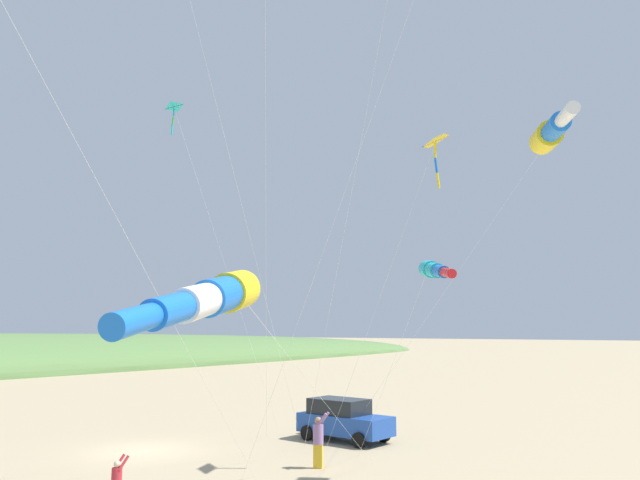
{
  "coord_description": "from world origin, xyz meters",
  "views": [
    {
      "loc": [
        -21.59,
        16.24,
        4.98
      ],
      "look_at": [
        -10.43,
        1.56,
        7.73
      ],
      "focal_mm": 33.85,
      "sensor_mm": 36.0,
      "label": 1
    }
  ],
  "objects_px": {
    "cooler_box": "(309,429)",
    "kite_windsock_black_fish_shape": "(434,270)",
    "kite_windsock_long_streamer_left": "(211,298)",
    "person_adult_flyer": "(318,437)",
    "kite_windsock_long_streamer_right": "(551,132)",
    "kite_delta_purple_drifting": "(434,142)",
    "kite_delta_yellow_midlevel": "(174,109)",
    "parked_car": "(343,419)"
  },
  "relations": [
    {
      "from": "cooler_box",
      "to": "kite_delta_yellow_midlevel",
      "type": "bearing_deg",
      "value": 51.27
    },
    {
      "from": "person_adult_flyer",
      "to": "kite_windsock_black_fish_shape",
      "type": "xyz_separation_m",
      "value": [
        -5.62,
        1.59,
        5.69
      ]
    },
    {
      "from": "cooler_box",
      "to": "kite_delta_yellow_midlevel",
      "type": "height_order",
      "value": "kite_delta_yellow_midlevel"
    },
    {
      "from": "kite_delta_purple_drifting",
      "to": "kite_delta_yellow_midlevel",
      "type": "bearing_deg",
      "value": 9.2
    },
    {
      "from": "cooler_box",
      "to": "kite_delta_purple_drifting",
      "type": "distance_m",
      "value": 15.12
    },
    {
      "from": "person_adult_flyer",
      "to": "kite_delta_purple_drifting",
      "type": "bearing_deg",
      "value": -149.08
    },
    {
      "from": "cooler_box",
      "to": "kite_windsock_long_streamer_right",
      "type": "relative_size",
      "value": 0.05
    },
    {
      "from": "kite_delta_yellow_midlevel",
      "to": "kite_windsock_black_fish_shape",
      "type": "relative_size",
      "value": 2.09
    },
    {
      "from": "kite_windsock_black_fish_shape",
      "to": "kite_windsock_long_streamer_right",
      "type": "bearing_deg",
      "value": -127.6
    },
    {
      "from": "person_adult_flyer",
      "to": "kite_windsock_long_streamer_right",
      "type": "xyz_separation_m",
      "value": [
        -8.31,
        -1.92,
        10.43
      ]
    },
    {
      "from": "kite_delta_yellow_midlevel",
      "to": "kite_windsock_long_streamer_right",
      "type": "relative_size",
      "value": 1.28
    },
    {
      "from": "kite_windsock_long_streamer_right",
      "to": "kite_windsock_long_streamer_left",
      "type": "distance_m",
      "value": 14.37
    },
    {
      "from": "cooler_box",
      "to": "person_adult_flyer",
      "type": "bearing_deg",
      "value": 131.13
    },
    {
      "from": "kite_delta_yellow_midlevel",
      "to": "kite_windsock_long_streamer_left",
      "type": "relative_size",
      "value": 1.01
    },
    {
      "from": "kite_delta_purple_drifting",
      "to": "kite_windsock_long_streamer_left",
      "type": "height_order",
      "value": "kite_delta_purple_drifting"
    },
    {
      "from": "kite_delta_yellow_midlevel",
      "to": "kite_windsock_long_streamer_right",
      "type": "height_order",
      "value": "kite_delta_yellow_midlevel"
    },
    {
      "from": "kite_delta_yellow_midlevel",
      "to": "cooler_box",
      "type": "bearing_deg",
      "value": -128.73
    },
    {
      "from": "parked_car",
      "to": "kite_windsock_long_streamer_left",
      "type": "bearing_deg",
      "value": 117.81
    },
    {
      "from": "parked_car",
      "to": "kite_windsock_long_streamer_left",
      "type": "xyz_separation_m",
      "value": [
        -8.42,
        15.96,
        4.58
      ]
    },
    {
      "from": "parked_car",
      "to": "kite_delta_yellow_midlevel",
      "type": "height_order",
      "value": "kite_delta_yellow_midlevel"
    },
    {
      "from": "kite_windsock_black_fish_shape",
      "to": "kite_windsock_long_streamer_right",
      "type": "xyz_separation_m",
      "value": [
        -2.7,
        -3.5,
        4.73
      ]
    },
    {
      "from": "cooler_box",
      "to": "kite_windsock_black_fish_shape",
      "type": "xyz_separation_m",
      "value": [
        -10.48,
        7.15,
        6.56
      ]
    },
    {
      "from": "cooler_box",
      "to": "person_adult_flyer",
      "type": "height_order",
      "value": "person_adult_flyer"
    },
    {
      "from": "kite_windsock_long_streamer_right",
      "to": "kite_delta_purple_drifting",
      "type": "bearing_deg",
      "value": -5.03
    },
    {
      "from": "kite_delta_purple_drifting",
      "to": "kite_windsock_long_streamer_right",
      "type": "xyz_separation_m",
      "value": [
        -4.46,
        0.39,
        -0.62
      ]
    },
    {
      "from": "kite_delta_purple_drifting",
      "to": "kite_windsock_long_streamer_right",
      "type": "height_order",
      "value": "kite_delta_purple_drifting"
    },
    {
      "from": "cooler_box",
      "to": "person_adult_flyer",
      "type": "relative_size",
      "value": 0.31
    },
    {
      "from": "kite_delta_yellow_midlevel",
      "to": "kite_windsock_long_streamer_right",
      "type": "xyz_separation_m",
      "value": [
        -17.48,
        -1.72,
        -4.33
      ]
    },
    {
      "from": "cooler_box",
      "to": "kite_windsock_long_streamer_left",
      "type": "height_order",
      "value": "kite_windsock_long_streamer_left"
    },
    {
      "from": "kite_delta_yellow_midlevel",
      "to": "kite_windsock_long_streamer_left",
      "type": "distance_m",
      "value": 21.46
    },
    {
      "from": "kite_windsock_black_fish_shape",
      "to": "parked_car",
      "type": "bearing_deg",
      "value": -39.43
    },
    {
      "from": "kite_windsock_long_streamer_left",
      "to": "kite_windsock_long_streamer_right",
      "type": "bearing_deg",
      "value": -100.16
    },
    {
      "from": "kite_windsock_black_fish_shape",
      "to": "cooler_box",
      "type": "bearing_deg",
      "value": -34.32
    },
    {
      "from": "kite_delta_purple_drifting",
      "to": "kite_windsock_black_fish_shape",
      "type": "bearing_deg",
      "value": 114.39
    },
    {
      "from": "cooler_box",
      "to": "kite_windsock_long_streamer_left",
      "type": "bearing_deg",
      "value": 123.36
    },
    {
      "from": "kite_windsock_black_fish_shape",
      "to": "kite_windsock_long_streamer_left",
      "type": "bearing_deg",
      "value": 92.4
    },
    {
      "from": "parked_car",
      "to": "person_adult_flyer",
      "type": "distance_m",
      "value": 5.56
    },
    {
      "from": "person_adult_flyer",
      "to": "kite_windsock_black_fish_shape",
      "type": "relative_size",
      "value": 0.26
    },
    {
      "from": "parked_car",
      "to": "kite_windsock_long_streamer_left",
      "type": "distance_m",
      "value": 18.62
    },
    {
      "from": "cooler_box",
      "to": "kite_windsock_long_streamer_left",
      "type": "xyz_separation_m",
      "value": [
        -10.87,
        16.51,
        5.32
      ]
    },
    {
      "from": "kite_windsock_black_fish_shape",
      "to": "kite_windsock_long_streamer_left",
      "type": "relative_size",
      "value": 0.48
    },
    {
      "from": "kite_delta_purple_drifting",
      "to": "kite_delta_yellow_midlevel",
      "type": "relative_size",
      "value": 0.77
    }
  ]
}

